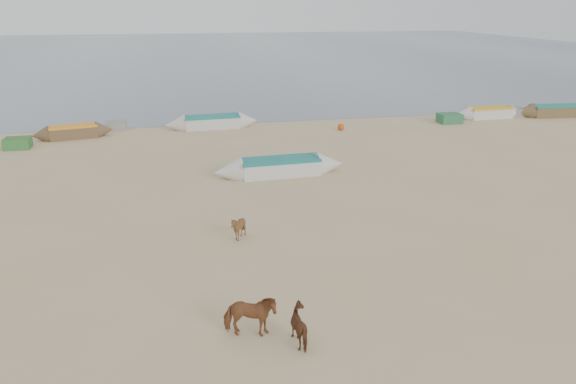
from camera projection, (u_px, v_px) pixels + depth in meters
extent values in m
plane|color=tan|center=(314.00, 260.00, 18.25)|extent=(140.00, 140.00, 0.00)
plane|color=slate|center=(190.00, 52.00, 94.17)|extent=(160.00, 160.00, 0.00)
imported|color=brown|center=(250.00, 316.00, 13.89)|extent=(1.46, 0.90, 1.14)
imported|color=brown|center=(238.00, 227.00, 19.68)|extent=(0.98, 0.92, 0.90)
imported|color=brown|center=(304.00, 326.00, 13.68)|extent=(1.14, 1.18, 0.91)
cube|color=#326A30|center=(18.00, 143.00, 32.06)|extent=(1.40, 1.20, 0.60)
sphere|color=#C54112|center=(341.00, 127.00, 36.59)|extent=(0.44, 0.44, 0.44)
cube|color=gray|center=(117.00, 125.00, 36.75)|extent=(1.20, 1.10, 0.56)
cube|color=#2E6842|center=(450.00, 118.00, 38.84)|extent=(1.50, 1.20, 0.64)
cube|color=gray|center=(516.00, 112.00, 41.09)|extent=(1.30, 1.20, 0.60)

